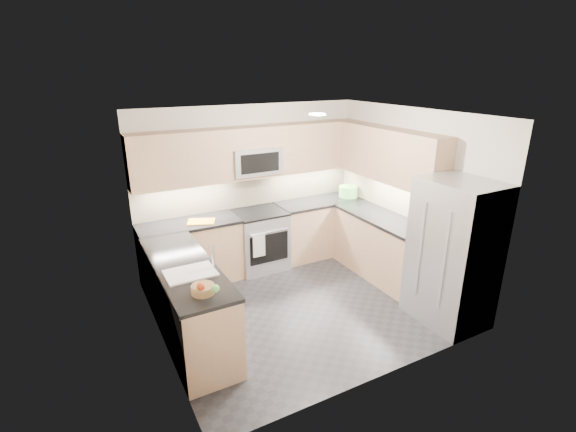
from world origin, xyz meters
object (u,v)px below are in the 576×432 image
object	(u,v)px
fruit_basket	(203,289)
gas_range	(260,240)
refrigerator	(453,253)
cutting_board	(201,222)
utensil_bowl	(348,191)
microwave	(255,160)

from	to	relation	value
fruit_basket	gas_range	bearing A→B (deg)	52.79
refrigerator	cutting_board	distance (m)	3.36
cutting_board	fruit_basket	xyz separation A→B (m)	(-0.58, -1.93, 0.04)
gas_range	fruit_basket	size ratio (longest dim) A/B	3.98
utensil_bowl	gas_range	bearing A→B (deg)	179.03
refrigerator	cutting_board	bearing A→B (deg)	134.91
refrigerator	fruit_basket	size ratio (longest dim) A/B	7.87
microwave	fruit_basket	size ratio (longest dim) A/B	3.32
refrigerator	fruit_basket	xyz separation A→B (m)	(-2.95, 0.45, 0.08)
gas_range	microwave	xyz separation A→B (m)	(0.00, 0.12, 1.24)
microwave	fruit_basket	world-z (taller)	microwave
gas_range	cutting_board	bearing A→B (deg)	-177.33
gas_range	microwave	bearing A→B (deg)	90.00
utensil_bowl	microwave	bearing A→B (deg)	174.68
gas_range	fruit_basket	distance (m)	2.54
fruit_basket	utensil_bowl	bearing A→B (deg)	31.81
gas_range	refrigerator	bearing A→B (deg)	-59.12
cutting_board	fruit_basket	size ratio (longest dim) A/B	1.63
refrigerator	gas_range	bearing A→B (deg)	120.88
gas_range	utensil_bowl	world-z (taller)	utensil_bowl
gas_range	utensil_bowl	distance (m)	1.74
microwave	utensil_bowl	distance (m)	1.78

